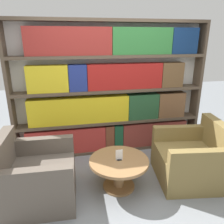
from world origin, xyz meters
TOP-DOWN VIEW (x-y plane):
  - ground_plane at (0.00, 0.00)m, footprint 14.00×14.00m
  - bookshelf at (0.00, 1.34)m, footprint 3.32×0.30m
  - armchair_left at (-1.21, 0.22)m, footprint 0.95×0.94m
  - armchair_right at (1.00, 0.21)m, footprint 1.04×1.02m
  - coffee_table at (-0.11, 0.22)m, footprint 0.81×0.81m
  - table_sign at (-0.11, 0.22)m, footprint 0.10×0.06m

SIDE VIEW (x-z plane):
  - ground_plane at x=0.00m, z-range 0.00..0.00m
  - armchair_left at x=-1.21m, z-range -0.13..0.74m
  - armchair_right at x=1.00m, z-range -0.13..0.74m
  - coffee_table at x=-0.11m, z-range 0.09..0.53m
  - table_sign at x=-0.11m, z-range 0.43..0.57m
  - bookshelf at x=0.00m, z-range -0.04..2.25m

